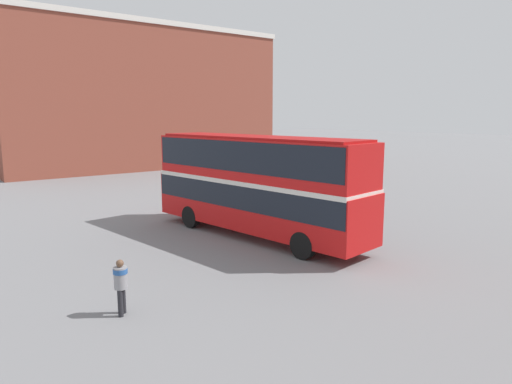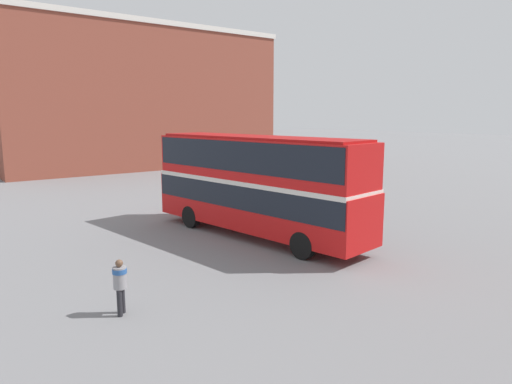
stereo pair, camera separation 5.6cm
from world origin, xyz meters
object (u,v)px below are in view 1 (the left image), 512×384
at_px(parked_car_kerb_near, 264,185).
at_px(no_entry_sign, 206,178).
at_px(double_decker_bus, 256,179).
at_px(parked_car_kerb_far, 326,173).
at_px(pedestrian_foreground, 121,281).

bearing_deg(parked_car_kerb_near, no_entry_sign, 86.48).
height_order(double_decker_bus, parked_car_kerb_far, double_decker_bus).
bearing_deg(parked_car_kerb_far, parked_car_kerb_near, -87.29).
xyz_separation_m(double_decker_bus, pedestrian_foreground, (4.45, -7.99, -1.66)).
bearing_deg(parked_car_kerb_near, parked_car_kerb_far, -85.46).
height_order(pedestrian_foreground, parked_car_kerb_near, pedestrian_foreground).
height_order(pedestrian_foreground, parked_car_kerb_far, pedestrian_foreground).
bearing_deg(double_decker_bus, parked_car_kerb_near, 131.73).
xyz_separation_m(double_decker_bus, parked_car_kerb_near, (-8.04, 6.75, -1.83)).
relative_size(parked_car_kerb_near, no_entry_sign, 1.85).
bearing_deg(pedestrian_foreground, no_entry_sign, -90.53).
relative_size(parked_car_kerb_far, no_entry_sign, 1.90).
relative_size(pedestrian_foreground, parked_car_kerb_far, 0.33).
distance_m(parked_car_kerb_far, no_entry_sign, 13.74).
relative_size(double_decker_bus, pedestrian_foreground, 7.33).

